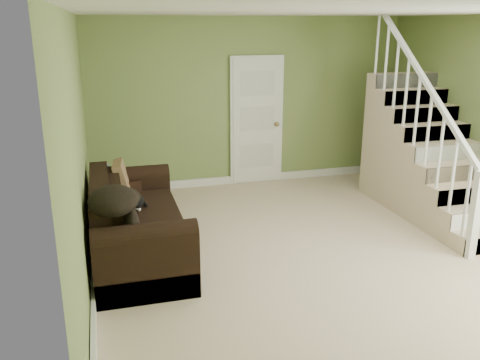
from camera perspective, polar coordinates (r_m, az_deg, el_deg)
floor at (r=5.94m, az=8.66°, el=-7.80°), size 5.00×5.50×0.01m
ceiling at (r=5.39m, az=9.96°, el=18.12°), size 5.00×5.50×0.01m
wall_back at (r=8.06m, az=1.12°, el=8.71°), size 5.00×0.04×2.60m
wall_left at (r=5.04m, az=-17.62°, el=2.72°), size 0.04×5.50×2.60m
baseboard_back at (r=8.31m, az=1.13°, el=0.19°), size 5.00×0.04×0.12m
baseboard_left at (r=5.47m, az=-16.12°, el=-9.93°), size 0.04×5.50×0.12m
door at (r=8.10m, az=1.88°, el=6.63°), size 0.86×0.12×2.02m
staircase at (r=7.48m, az=19.97°, el=1.83°), size 1.00×2.51×2.82m
sofa at (r=5.75m, az=-11.84°, el=-5.18°), size 0.96×2.23×0.88m
side_table at (r=6.67m, az=-13.72°, el=-2.36°), size 0.64×0.64×0.84m
cat at (r=5.85m, az=-11.52°, el=-2.42°), size 0.21×0.45×0.22m
banana at (r=5.28m, az=-8.48°, el=-5.10°), size 0.16×0.16×0.05m
throw_pillow at (r=6.34m, az=-13.05°, el=0.06°), size 0.25×0.46×0.46m
throw_blanket at (r=4.87m, az=-14.05°, el=-2.24°), size 0.48×0.62×0.25m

